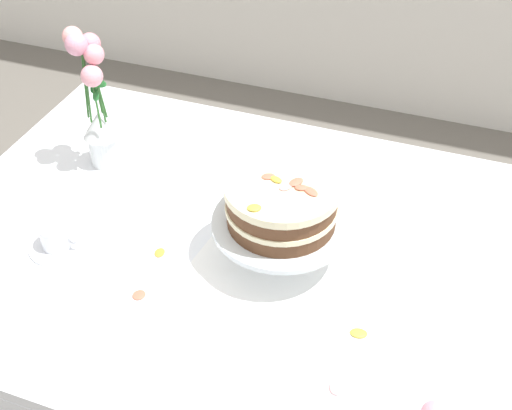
% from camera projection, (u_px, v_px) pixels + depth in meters
% --- Properties ---
extents(dining_table, '(1.40, 1.00, 0.74)m').
position_uv_depth(dining_table, '(236.00, 279.00, 1.47)').
color(dining_table, white).
rests_on(dining_table, ground).
extents(linen_napkin, '(0.36, 0.36, 0.00)m').
position_uv_depth(linen_napkin, '(280.00, 254.00, 1.40)').
color(linen_napkin, white).
rests_on(linen_napkin, dining_table).
extents(cake_stand, '(0.29, 0.29, 0.10)m').
position_uv_depth(cake_stand, '(281.00, 226.00, 1.35)').
color(cake_stand, silver).
rests_on(cake_stand, linen_napkin).
extents(layer_cake, '(0.24, 0.24, 0.10)m').
position_uv_depth(layer_cake, '(282.00, 202.00, 1.31)').
color(layer_cake, brown).
rests_on(layer_cake, cake_stand).
extents(flower_vase, '(0.10, 0.11, 0.36)m').
position_uv_depth(flower_vase, '(96.00, 104.00, 1.55)').
color(flower_vase, silver).
rests_on(flower_vase, dining_table).
extents(teacup, '(0.13, 0.13, 0.06)m').
position_uv_depth(teacup, '(57.00, 239.00, 1.41)').
color(teacup, white).
rests_on(teacup, dining_table).
extents(loose_petal_0, '(0.04, 0.03, 0.01)m').
position_uv_depth(loose_petal_0, '(359.00, 333.00, 1.24)').
color(loose_petal_0, yellow).
rests_on(loose_petal_0, dining_table).
extents(loose_petal_1, '(0.03, 0.03, 0.00)m').
position_uv_depth(loose_petal_1, '(160.00, 253.00, 1.41)').
color(loose_petal_1, orange).
rests_on(loose_petal_1, dining_table).
extents(loose_petal_2, '(0.03, 0.03, 0.00)m').
position_uv_depth(loose_petal_2, '(139.00, 295.00, 1.31)').
color(loose_petal_2, '#E56B51').
rests_on(loose_petal_2, dining_table).
extents(loose_petal_3, '(0.03, 0.04, 0.00)m').
position_uv_depth(loose_petal_3, '(336.00, 388.00, 1.15)').
color(loose_petal_3, pink).
rests_on(loose_petal_3, dining_table).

